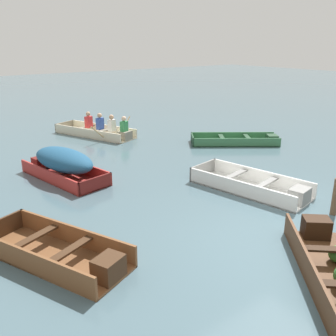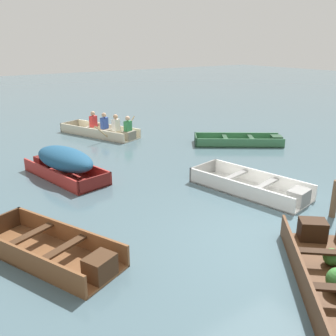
{
  "view_description": "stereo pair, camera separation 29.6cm",
  "coord_description": "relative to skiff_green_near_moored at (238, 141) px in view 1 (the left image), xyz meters",
  "views": [
    {
      "loc": [
        -5.46,
        -3.5,
        3.53
      ],
      "look_at": [
        0.16,
        4.0,
        0.35
      ],
      "focal_mm": 40.0,
      "sensor_mm": 36.0,
      "label": 1
    },
    {
      "loc": [
        -5.22,
        -3.67,
        3.53
      ],
      "look_at": [
        0.16,
        4.0,
        0.35
      ],
      "focal_mm": 40.0,
      "sensor_mm": 36.0,
      "label": 2
    }
  ],
  "objects": [
    {
      "name": "ground_plane",
      "position": [
        -4.49,
        -5.52,
        -0.1
      ],
      "size": [
        80.0,
        80.0,
        0.0
      ],
      "primitive_type": "plane",
      "color": "#47606B"
    },
    {
      "name": "mooring_post",
      "position": [
        -2.72,
        -5.31,
        0.3
      ],
      "size": [
        0.13,
        0.13,
        0.81
      ],
      "primitive_type": "cylinder",
      "color": "brown",
      "rests_on": "ground"
    },
    {
      "name": "skiff_wooden_brown_far_moored",
      "position": [
        -8.11,
        -3.51,
        0.04
      ],
      "size": [
        2.02,
        2.96,
        0.4
      ],
      "color": "brown",
      "rests_on": "ground"
    },
    {
      "name": "skiff_green_near_moored",
      "position": [
        0.0,
        0.0,
        0.0
      ],
      "size": [
        3.09,
        2.63,
        0.31
      ],
      "color": "#387047",
      "rests_on": "ground"
    },
    {
      "name": "rowboat_cream_with_crew",
      "position": [
        -3.51,
        3.99,
        0.13
      ],
      "size": [
        2.46,
        3.53,
        0.92
      ],
      "color": "beige",
      "rests_on": "ground"
    },
    {
      "name": "skiff_white_outer_moored",
      "position": [
        -3.07,
        -3.42,
        0.03
      ],
      "size": [
        1.65,
        3.1,
        0.39
      ],
      "color": "white",
      "rests_on": "ground"
    },
    {
      "name": "skiff_red_mid_moored",
      "position": [
        -6.47,
        0.31,
        0.35
      ],
      "size": [
        1.52,
        2.89,
        0.82
      ],
      "color": "#AD2D28",
      "rests_on": "ground"
    }
  ]
}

